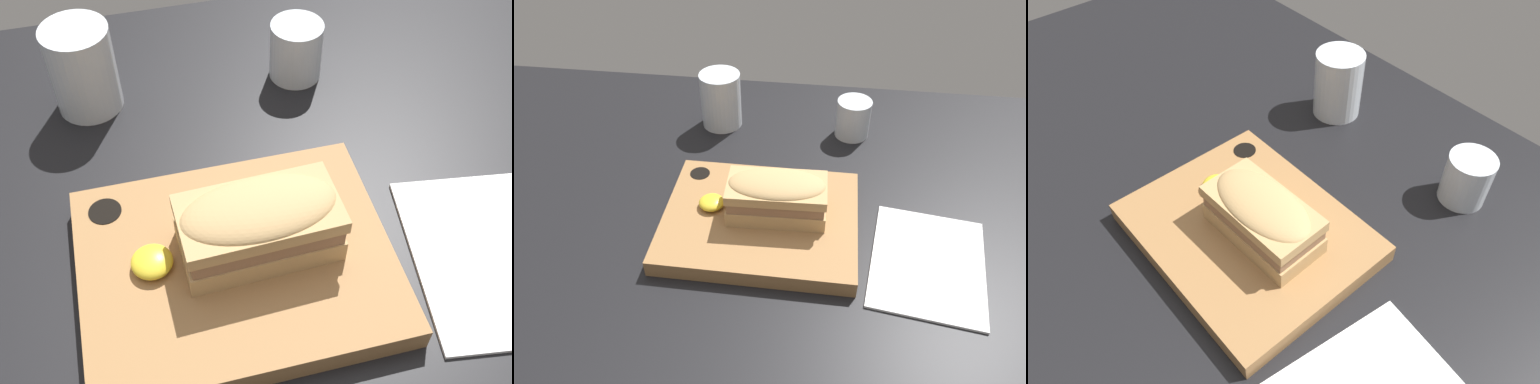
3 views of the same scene
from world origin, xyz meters
TOP-DOWN VIEW (x-y plane):
  - dining_table at (0.00, 0.00)cm, footprint 147.48×97.16cm
  - serving_board at (-0.64, 4.26)cm, footprint 28.63×22.85cm
  - sandwich at (1.78, 4.90)cm, footprint 14.56×7.92cm
  - mustard_dollop at (-8.06, 5.02)cm, footprint 3.81×3.81cm
  - water_glass at (-11.89, 31.25)cm, footprint 7.52×7.52cm
  - wine_glass at (12.86, 30.70)cm, footprint 6.26×6.26cm
  - napkin at (23.76, 0.20)cm, footprint 17.90×21.50cm

SIDE VIEW (x-z plane):
  - dining_table at x=0.00cm, z-range 0.00..2.00cm
  - napkin at x=23.76cm, z-range 2.00..2.40cm
  - serving_board at x=-0.64cm, z-range 1.97..4.65cm
  - wine_glass at x=12.86cm, z-range 1.73..8.85cm
  - mustard_dollop at x=-8.06cm, z-range 4.61..6.13cm
  - water_glass at x=-11.89cm, z-range 1.31..11.77cm
  - sandwich at x=1.78cm, z-range 4.85..11.37cm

